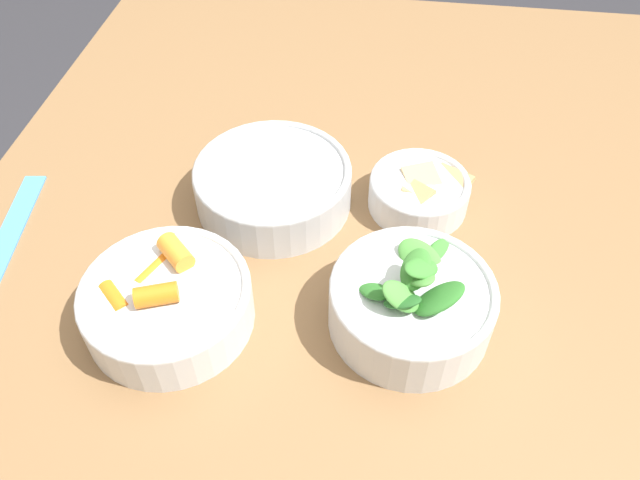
{
  "coord_description": "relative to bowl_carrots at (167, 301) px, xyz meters",
  "views": [
    {
      "loc": [
        -0.52,
        -0.05,
        1.33
      ],
      "look_at": [
        -0.03,
        0.02,
        0.79
      ],
      "focal_mm": 35.0,
      "sensor_mm": 36.0,
      "label": 1
    }
  ],
  "objects": [
    {
      "name": "bowl_greens",
      "position": [
        0.03,
        -0.26,
        0.0
      ],
      "size": [
        0.18,
        0.18,
        0.1
      ],
      "color": "silver",
      "rests_on": "dining_table"
    },
    {
      "name": "ruler",
      "position": [
        0.06,
        0.23,
        -0.03
      ],
      "size": [
        0.28,
        0.07,
        0.0
      ],
      "color": "#4C99E0",
      "rests_on": "dining_table"
    },
    {
      "name": "bowl_beans_hotdog",
      "position": [
        0.2,
        -0.08,
        -0.0
      ],
      "size": [
        0.2,
        0.2,
        0.06
      ],
      "color": "silver",
      "rests_on": "dining_table"
    },
    {
      "name": "dining_table",
      "position": [
        0.14,
        -0.17,
        -0.13
      ],
      "size": [
        1.28,
        0.97,
        0.76
      ],
      "color": "olive",
      "rests_on": "ground_plane"
    },
    {
      "name": "bowl_carrots",
      "position": [
        0.0,
        0.0,
        0.0
      ],
      "size": [
        0.18,
        0.18,
        0.07
      ],
      "color": "silver",
      "rests_on": "dining_table"
    },
    {
      "name": "bowl_cookies",
      "position": [
        0.22,
        -0.26,
        -0.01
      ],
      "size": [
        0.13,
        0.13,
        0.05
      ],
      "color": "silver",
      "rests_on": "dining_table"
    }
  ]
}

